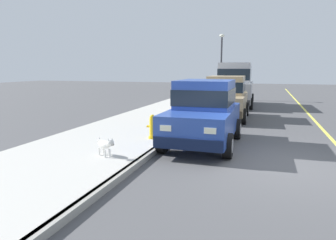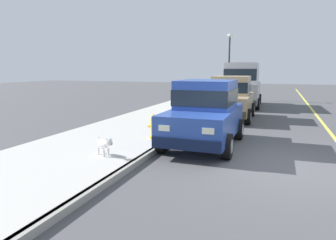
{
  "view_description": "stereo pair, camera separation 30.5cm",
  "coord_description": "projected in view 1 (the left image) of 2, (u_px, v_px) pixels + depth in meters",
  "views": [
    {
      "loc": [
        -0.48,
        -7.41,
        2.22
      ],
      "look_at": [
        -2.93,
        0.37,
        0.85
      ],
      "focal_mm": 33.06,
      "sensor_mm": 36.0,
      "label": 1
    },
    {
      "loc": [
        -0.19,
        -7.31,
        2.22
      ],
      "look_at": [
        -2.93,
        0.37,
        0.85
      ],
      "focal_mm": 33.06,
      "sensor_mm": 36.0,
      "label": 2
    }
  ],
  "objects": [
    {
      "name": "ground_plane",
      "position": [
        283.0,
        165.0,
        7.2
      ],
      "size": [
        80.0,
        80.0,
        0.0
      ],
      "primitive_type": "plane",
      "color": "#4C4C4F"
    },
    {
      "name": "curb",
      "position": [
        154.0,
        151.0,
        8.13
      ],
      "size": [
        0.16,
        64.0,
        0.14
      ],
      "primitive_type": "cube",
      "color": "gray",
      "rests_on": "ground"
    },
    {
      "name": "sidewalk",
      "position": [
        94.0,
        146.0,
        8.66
      ],
      "size": [
        3.6,
        64.0,
        0.14
      ],
      "primitive_type": "cube",
      "color": "#B7B5AD",
      "rests_on": "ground"
    },
    {
      "name": "car_blue_hatchback",
      "position": [
        204.0,
        112.0,
        8.98
      ],
      "size": [
        1.98,
        3.81,
        1.88
      ],
      "color": "#28479E",
      "rests_on": "ground"
    },
    {
      "name": "car_tan_hatchback",
      "position": [
        226.0,
        97.0,
        13.7
      ],
      "size": [
        1.99,
        3.82,
        1.88
      ],
      "color": "tan",
      "rests_on": "ground"
    },
    {
      "name": "car_silver_van",
      "position": [
        235.0,
        82.0,
        18.24
      ],
      "size": [
        2.23,
        4.95,
        2.52
      ],
      "color": "#BCBCC1",
      "rests_on": "ground"
    },
    {
      "name": "dog_white",
      "position": [
        105.0,
        145.0,
        7.34
      ],
      "size": [
        0.68,
        0.45,
        0.49
      ],
      "color": "white",
      "rests_on": "sidewalk"
    },
    {
      "name": "fire_hydrant",
      "position": [
        152.0,
        127.0,
        9.22
      ],
      "size": [
        0.34,
        0.24,
        0.72
      ],
      "color": "gold",
      "rests_on": "sidewalk"
    },
    {
      "name": "street_lamp",
      "position": [
        221.0,
        58.0,
        21.71
      ],
      "size": [
        0.36,
        0.36,
        4.42
      ],
      "color": "#2D2D33",
      "rests_on": "sidewalk"
    }
  ]
}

